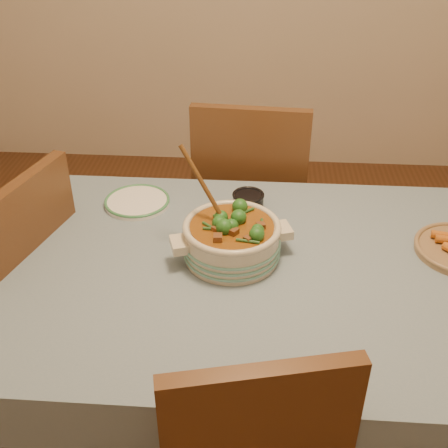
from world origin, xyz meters
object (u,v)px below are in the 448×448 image
white_plate (137,201)px  condiment_bowl (248,200)px  chair_left (12,287)px  dining_table (275,291)px  chair_far (251,192)px  stew_casserole (232,237)px

white_plate → condiment_bowl: size_ratio=2.01×
white_plate → chair_left: 0.52m
dining_table → chair_far: size_ratio=1.67×
stew_casserole → condiment_bowl: size_ratio=2.76×
dining_table → white_plate: size_ratio=6.10×
condiment_bowl → chair_far: chair_far is taller
stew_casserole → white_plate: stew_casserole is taller
condiment_bowl → chair_left: size_ratio=0.14×
white_plate → chair_left: chair_left is taller
stew_casserole → chair_left: bearing=177.0°
chair_far → white_plate: bearing=51.8°
white_plate → chair_far: bearing=47.8°
chair_far → stew_casserole: bearing=90.6°
stew_casserole → chair_far: (0.04, 0.74, -0.26)m
white_plate → chair_left: bearing=-147.4°
dining_table → chair_left: bearing=174.7°
condiment_bowl → chair_far: size_ratio=0.14×
stew_casserole → chair_far: size_ratio=0.38×
chair_left → dining_table: bearing=99.7°
dining_table → white_plate: (-0.50, 0.34, 0.10)m
dining_table → chair_left: size_ratio=1.70×
stew_casserole → chair_far: bearing=86.6°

